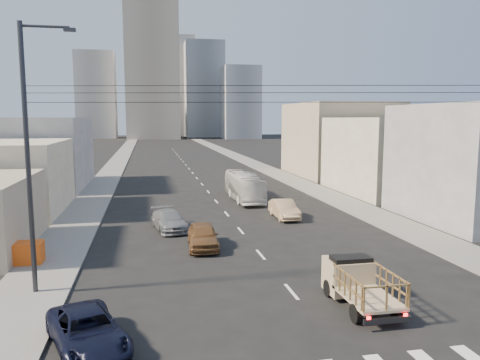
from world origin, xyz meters
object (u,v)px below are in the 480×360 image
object	(u,v)px
flatbed_pickup	(359,281)
city_bus	(244,186)
navy_pickup	(88,331)
sedan_tan	(284,209)
sedan_grey	(169,220)
sedan_brown	(203,236)
crate_stack	(25,253)
streetlamp_left	(30,152)

from	to	relation	value
flatbed_pickup	city_bus	xyz separation A→B (m)	(0.50, 26.52, 0.24)
navy_pickup	sedan_tan	xyz separation A→B (m)	(12.76, 19.31, 0.07)
sedan_grey	sedan_tan	bearing A→B (deg)	3.03
city_bus	sedan_brown	xyz separation A→B (m)	(-5.96, -16.33, -0.58)
sedan_brown	crate_stack	world-z (taller)	sedan_brown
crate_stack	city_bus	bearing A→B (deg)	48.48
sedan_grey	crate_stack	world-z (taller)	sedan_grey
sedan_brown	streetlamp_left	world-z (taller)	streetlamp_left
flatbed_pickup	sedan_grey	world-z (taller)	flatbed_pickup
flatbed_pickup	crate_stack	xyz separation A→B (m)	(-15.32, 8.66, -0.40)
navy_pickup	sedan_grey	xyz separation A→B (m)	(3.54, 17.08, 0.04)
sedan_brown	sedan_tan	xyz separation A→B (m)	(7.38, 7.38, -0.04)
navy_pickup	crate_stack	world-z (taller)	navy_pickup
flatbed_pickup	city_bus	size ratio (longest dim) A/B	0.46
city_bus	streetlamp_left	xyz separation A→B (m)	(-14.21, -22.45, 5.10)
sedan_tan	sedan_grey	xyz separation A→B (m)	(-9.22, -2.23, -0.03)
flatbed_pickup	sedan_tan	distance (m)	17.68
sedan_tan	streetlamp_left	xyz separation A→B (m)	(-15.63, -13.49, 5.71)
crate_stack	sedan_grey	bearing A→B (deg)	39.78
navy_pickup	crate_stack	xyz separation A→B (m)	(-4.48, 10.40, 0.04)
streetlamp_left	sedan_grey	bearing A→B (deg)	60.34
sedan_grey	crate_stack	distance (m)	10.44
navy_pickup	streetlamp_left	world-z (taller)	streetlamp_left
flatbed_pickup	streetlamp_left	world-z (taller)	streetlamp_left
city_bus	sedan_grey	world-z (taller)	city_bus
streetlamp_left	sedan_tan	bearing A→B (deg)	40.80
sedan_tan	sedan_grey	world-z (taller)	sedan_tan
sedan_brown	sedan_grey	xyz separation A→B (m)	(-1.84, 5.15, -0.07)
sedan_grey	navy_pickup	bearing A→B (deg)	-112.27
sedan_tan	streetlamp_left	distance (m)	21.43
navy_pickup	sedan_tan	size ratio (longest dim) A/B	1.06
sedan_brown	city_bus	bearing A→B (deg)	73.08
sedan_brown	crate_stack	distance (m)	9.97
sedan_brown	sedan_tan	size ratio (longest dim) A/B	1.01
city_bus	sedan_tan	bearing A→B (deg)	-80.82
sedan_grey	streetlamp_left	distance (m)	14.18
sedan_tan	sedan_grey	bearing A→B (deg)	-166.48
sedan_brown	streetlamp_left	xyz separation A→B (m)	(-8.25, -6.12, 5.68)
navy_pickup	sedan_grey	distance (m)	17.44
sedan_tan	sedan_brown	bearing A→B (deg)	-135.10
navy_pickup	streetlamp_left	xyz separation A→B (m)	(-2.87, 5.81, 5.79)
navy_pickup	city_bus	bearing A→B (deg)	48.37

